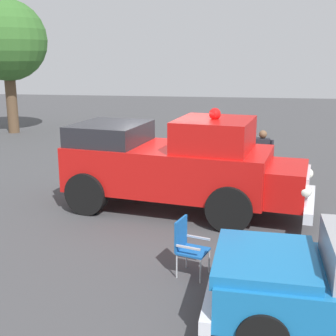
{
  "coord_description": "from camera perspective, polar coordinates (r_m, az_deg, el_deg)",
  "views": [
    {
      "loc": [
        -11.27,
        -1.79,
        3.8
      ],
      "look_at": [
        -0.56,
        -0.16,
        1.06
      ],
      "focal_mm": 48.29,
      "sensor_mm": 36.0,
      "label": 1
    }
  ],
  "objects": [
    {
      "name": "spectator_standing",
      "position": [
        13.39,
        11.77,
        1.68
      ],
      "size": [
        0.27,
        0.64,
        1.68
      ],
      "color": "#2D334C",
      "rests_on": "ground"
    },
    {
      "name": "vintage_fire_truck",
      "position": [
        11.07,
        1.15,
        0.6
      ],
      "size": [
        3.24,
        6.23,
        2.59
      ],
      "color": "black",
      "rests_on": "ground"
    },
    {
      "name": "lawn_chair_by_car",
      "position": [
        8.02,
        2.42,
        -9.41
      ],
      "size": [
        0.62,
        0.62,
        1.02
      ],
      "color": "#B7BABF",
      "rests_on": "ground"
    },
    {
      "name": "ground_plane",
      "position": [
        12.03,
        -0.38,
        -4.21
      ],
      "size": [
        60.0,
        60.0,
        0.0
      ],
      "primitive_type": "plane",
      "color": "#424244"
    },
    {
      "name": "oak_tree_right",
      "position": [
        23.49,
        -19.71,
        14.85
      ],
      "size": [
        3.81,
        3.81,
        6.34
      ],
      "color": "brown",
      "rests_on": "ground"
    }
  ]
}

